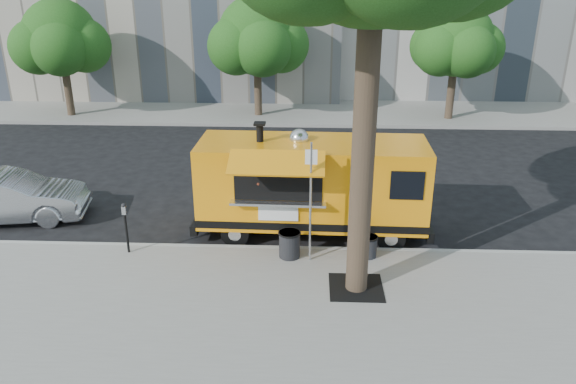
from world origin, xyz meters
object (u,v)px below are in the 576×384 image
Objects in this scene: far_tree_c at (457,40)px; food_truck at (311,185)px; sign_post at (311,196)px; sedan at (7,197)px; far_tree_a at (60,37)px; trash_bin_right at (368,246)px; parking_meter at (125,222)px; far_tree_b at (257,36)px; trash_bin_left at (289,244)px.

far_tree_c is 14.00m from food_truck.
sedan is (-8.64, 2.26, -1.14)m from sign_post.
sign_post is (11.55, -13.85, -1.93)m from far_tree_a.
food_truck is at bearing 133.80° from trash_bin_right.
far_tree_a is 9.77× the size of trash_bin_right.
far_tree_a reaches higher than far_tree_c.
far_tree_a reaches higher than parking_meter.
trash_bin_right is (1.44, 0.23, -1.40)m from sign_post.
far_tree_b is 9.01m from far_tree_c.
sedan is at bearing 153.27° from parking_meter.
far_tree_c is 7.77× the size of trash_bin_left.
trash_bin_left is at bearing -51.13° from far_tree_a.
sedan is (-4.09, 2.06, -0.27)m from parking_meter.
far_tree_b is at bearing -35.89° from sedan.
far_tree_a is at bearing -177.46° from far_tree_b.
trash_bin_left is 1.22× the size of trash_bin_right.
far_tree_a is 18.14m from sign_post.
parking_meter is (-11.00, -13.75, -2.74)m from far_tree_c.
far_tree_b reaches higher than trash_bin_right.
trash_bin_right is (12.99, -13.62, -3.33)m from far_tree_a.
trash_bin_left is at bearing -113.59° from sedan.
far_tree_b is 10.04× the size of trash_bin_right.
trash_bin_left is (-0.51, -1.58, -0.95)m from food_truck.
far_tree_b is at bearing 178.09° from far_tree_c.
sign_post is 4.48× the size of trash_bin_left.
far_tree_a reaches higher than food_truck.
far_tree_c is at bearing -1.91° from far_tree_b.
far_tree_a is 17.91m from trash_bin_left.
trash_bin_right is (10.08, -2.03, -0.27)m from sedan.
far_tree_b is (9.00, 0.40, 0.06)m from far_tree_a.
sedan is (-8.65, 0.54, -0.74)m from food_truck.
far_tree_c reaches higher than trash_bin_right.
parking_meter reaches higher than sedan.
far_tree_a is at bearing 117.15° from parking_meter.
sign_post reaches higher than sedan.
trash_bin_left is (2.05, -14.11, -3.33)m from far_tree_b.
sign_post is (-6.45, -13.95, -1.87)m from far_tree_c.
far_tree_a reaches higher than sign_post.
far_tree_b is 13.81m from sedan.
food_truck reaches higher than sedan.
far_tree_c reaches higher than sign_post.
parking_meter is 1.99× the size of trash_bin_left.
parking_meter is (7.00, -13.65, -2.79)m from far_tree_a.
far_tree_c reaches higher than food_truck.
sedan is 10.29m from trash_bin_right.
trash_bin_right is (5.99, 0.03, -0.54)m from parking_meter.
far_tree_b is 14.48m from parking_meter.
food_truck is at bearing -46.37° from far_tree_a.
trash_bin_left is 1.95m from trash_bin_right.
trash_bin_left reaches higher than trash_bin_right.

